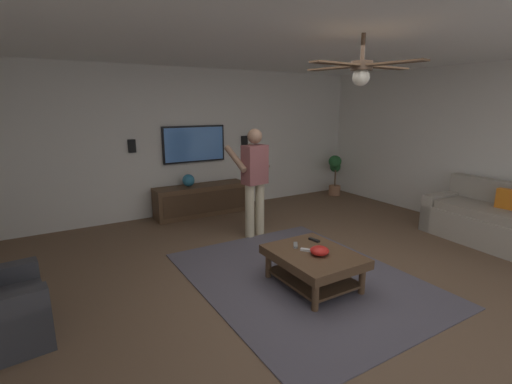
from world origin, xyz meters
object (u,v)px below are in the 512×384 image
Objects in this scene: couch at (498,223)px; bowl at (320,251)px; remote_black at (314,240)px; vase_round at (188,180)px; wall_speaker_right at (132,146)px; potted_plant_tall at (335,169)px; coffee_table at (313,261)px; remote_white at (307,250)px; person_standing at (254,176)px; ceiling_fan at (362,69)px; tv at (194,144)px; media_console at (201,200)px; remote_grey at (296,245)px; wall_speaker_left at (244,141)px.

bowl is at bearing -2.24° from couch.
vase_round is at bearing -178.63° from remote_black.
vase_round is 1.00× the size of wall_speaker_right.
coffee_table is at bearing 134.13° from potted_plant_tall.
person_standing is at bearing -47.60° from remote_white.
potted_plant_tall is 4.37× the size of bowl.
ceiling_fan reaches higher than person_standing.
person_standing is (-1.71, -0.26, -0.34)m from tv.
media_console is 11.33× the size of remote_grey.
person_standing reaches higher than potted_plant_tall.
remote_grey is (-0.02, 0.29, 0.00)m from remote_black.
media_console is at bearing 0.00° from tv.
tv reaches higher than wall_speaker_left.
tv reaches higher than media_console.
media_console is (3.21, -0.02, -0.02)m from coffee_table.
couch is 2.16× the size of potted_plant_tall.
vase_round is 0.18× the size of ceiling_fan.
remote_black is 0.68× the size of vase_round.
coffee_table is at bearing 162.02° from person_standing.
wall_speaker_left reaches higher than potted_plant_tall.
vase_round is at bearing 87.33° from potted_plant_tall.
couch is 3.54m from ceiling_fan.
vase_round is at bearing 100.09° from wall_speaker_left.
coffee_table is at bearing 162.73° from wall_speaker_left.
remote_black is at bearing 3.76° from tv.
media_console reaches higher than remote_white.
remote_black is (0.35, -0.22, -0.03)m from bowl.
person_standing is 10.93× the size of remote_grey.
person_standing is at bearing 8.69° from tv.
tv is 5.39× the size of vase_round.
potted_plant_tall is 2.24m from wall_speaker_left.
remote_white is at bearing -59.88° from remote_black.
remote_grey is (0.18, 0.02, 0.00)m from remote_white.
bowl is (-1.83, 0.27, -0.49)m from person_standing.
tv is at bearing -37.84° from remote_white.
media_console is 1.88× the size of potted_plant_tall.
remote_black is (-2.95, -0.21, 0.14)m from media_console.
coffee_table is 3.26m from vase_round.
ceiling_fan is at bearing 169.16° from remote_white.
media_console is 1.63m from person_standing.
wall_speaker_right reaches higher than coffee_table.
remote_black is 0.29m from remote_grey.
wall_speaker_right reaches higher than vase_round.
person_standing is at bearing 155.03° from wall_speaker_left.
tv is 0.72× the size of person_standing.
remote_white is at bearing -1.00° from tv.
wall_speaker_left is (0.39, 2.10, 0.69)m from potted_plant_tall.
wall_speaker_right is at bearing -39.11° from couch.
wall_speaker_right is at bearing 18.18° from ceiling_fan.
remote_white is at bearing -4.76° from couch.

